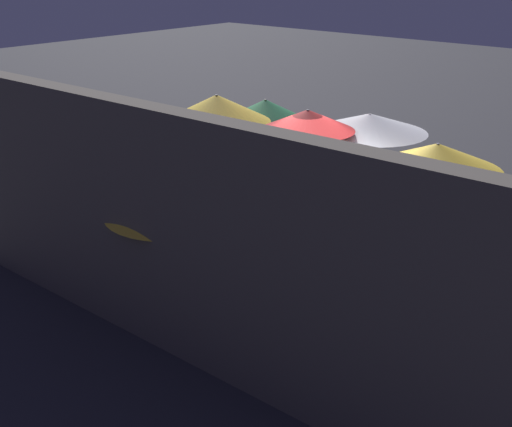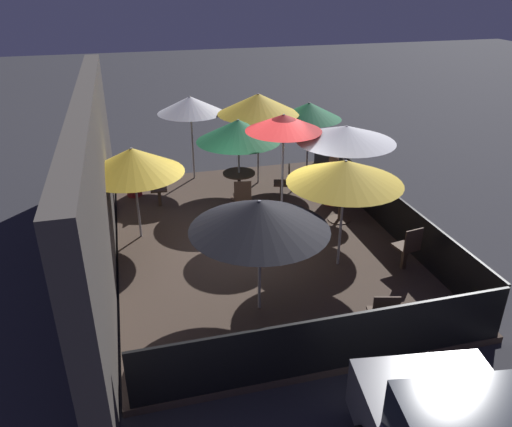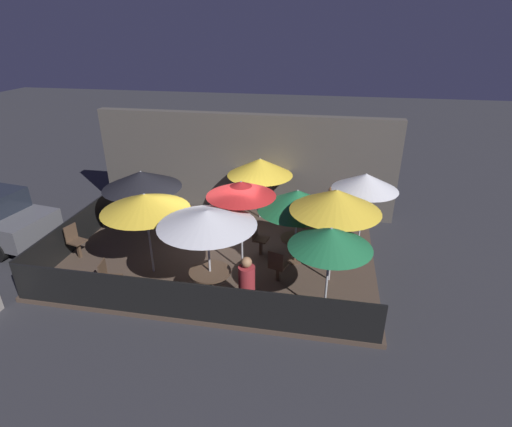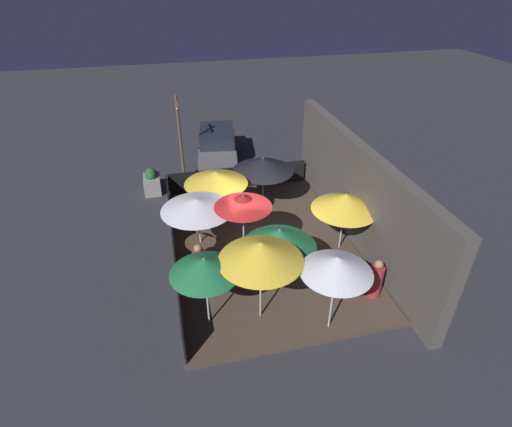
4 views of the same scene
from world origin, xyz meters
name	(u,v)px [view 1 (image 1 of 4)]	position (x,y,z in m)	size (l,w,h in m)	color
ground_plane	(312,273)	(0.00, 0.00, 0.00)	(60.00, 60.00, 0.00)	#2D2D33
patio_deck	(312,269)	(0.00, 0.00, 0.06)	(8.50, 5.96, 0.12)	#47382D
building_wall	(171,235)	(0.00, 3.21, 1.71)	(10.10, 0.36, 3.41)	#4C4742
fence_front	(401,198)	(0.00, -2.93, 0.59)	(8.30, 0.05, 0.95)	black
patio_umbrella_0	(226,143)	(2.10, -0.09, 1.93)	(2.07, 2.07, 2.08)	#B2B2B7
patio_umbrella_1	(369,123)	(0.32, -2.10, 2.22)	(2.18, 2.18, 2.28)	#B2B2B7
patio_umbrella_2	(307,120)	(0.79, -0.81, 2.42)	(1.70, 1.70, 2.49)	#B2B2B7
patio_umbrella_3	(125,122)	(3.82, 0.82, 2.21)	(1.77, 1.77, 2.31)	#B2B2B7
patio_umbrella_4	(176,197)	(0.68, 2.47, 1.89)	(2.11, 2.11, 2.05)	#B2B2B7
patio_umbrella_5	(265,110)	(2.96, -2.22, 2.06)	(1.75, 1.75, 2.16)	#B2B2B7
patio_umbrella_6	(436,212)	(-2.50, 0.62, 1.92)	(2.30, 2.30, 2.05)	#B2B2B7
patio_umbrella_7	(437,156)	(-1.50, -1.28, 2.09)	(2.17, 2.17, 2.19)	#B2B2B7
patio_umbrella_8	(217,108)	(3.04, -0.84, 2.31)	(2.14, 2.14, 2.46)	#B2B2B7
dining_table_0	(227,207)	(2.10, -0.09, 0.69)	(0.81, 0.81, 0.72)	#4C3828
dining_table_1	(365,199)	(0.32, -2.10, 0.72)	(0.97, 0.97, 0.74)	#4C3828
patio_chair_0	(263,224)	(1.07, 0.07, 0.64)	(0.46, 0.46, 0.95)	#4C3828
patio_chair_2	(138,241)	(2.21, 1.99, 0.61)	(0.42, 0.42, 0.91)	#4C3828
patio_chair_3	(489,227)	(-2.03, -2.47, 0.64)	(0.46, 0.46, 0.94)	#4C3828
patio_chair_4	(277,200)	(1.76, -1.18, 0.61)	(0.50, 0.50, 0.91)	#4C3828
patron_0	(84,235)	(3.01, 2.51, 0.67)	(0.54, 0.54, 1.24)	maroon
patron_1	(332,188)	(1.21, -2.25, 0.70)	(0.42, 0.42, 1.30)	maroon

